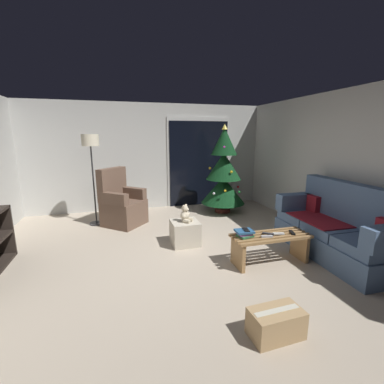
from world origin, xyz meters
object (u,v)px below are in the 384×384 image
(coffee_table, at_px, (270,244))
(ottoman, at_px, (185,233))
(remote_black, at_px, (292,233))
(christmas_tree, at_px, (223,174))
(book_stack, at_px, (244,233))
(teddy_bear_cream, at_px, (185,214))
(cell_phone, at_px, (246,230))
(remote_white, at_px, (278,234))
(couch, at_px, (337,230))
(cardboard_box_taped_mid_floor, at_px, (276,323))
(armchair, at_px, (122,205))
(remote_silver, at_px, (267,236))
(floor_lamp, at_px, (91,149))
(remote_graphite, at_px, (268,234))

(coffee_table, relative_size, ottoman, 2.50)
(remote_black, distance_m, christmas_tree, 2.60)
(book_stack, bearing_deg, teddy_bear_cream, 123.20)
(book_stack, xyz_separation_m, christmas_tree, (0.72, 2.48, 0.42))
(remote_black, height_order, cell_phone, cell_phone)
(remote_white, bearing_deg, couch, 102.36)
(couch, height_order, cardboard_box_taped_mid_floor, couch)
(armchair, bearing_deg, ottoman, -53.65)
(couch, height_order, remote_silver, couch)
(book_stack, bearing_deg, coffee_table, -6.63)
(floor_lamp, height_order, cardboard_box_taped_mid_floor, floor_lamp)
(remote_black, distance_m, cardboard_box_taped_mid_floor, 1.62)
(remote_graphite, relative_size, christmas_tree, 0.08)
(coffee_table, bearing_deg, cell_phone, 172.32)
(remote_graphite, xyz_separation_m, christmas_tree, (0.37, 2.51, 0.46))
(book_stack, bearing_deg, remote_silver, -21.36)
(remote_black, distance_m, cell_phone, 0.69)
(remote_white, height_order, christmas_tree, christmas_tree)
(coffee_table, height_order, ottoman, coffee_table)
(remote_white, height_order, cardboard_box_taped_mid_floor, remote_white)
(ottoman, bearing_deg, remote_white, -41.87)
(remote_silver, relative_size, book_stack, 0.65)
(christmas_tree, bearing_deg, remote_silver, -99.54)
(floor_lamp, bearing_deg, remote_silver, -46.62)
(cell_phone, bearing_deg, book_stack, -161.05)
(coffee_table, relative_size, remote_black, 7.05)
(coffee_table, relative_size, book_stack, 4.57)
(armchair, distance_m, floor_lamp, 1.23)
(floor_lamp, height_order, ottoman, floor_lamp)
(coffee_table, height_order, remote_graphite, remote_graphite)
(coffee_table, height_order, floor_lamp, floor_lamp)
(book_stack, distance_m, armchair, 2.72)
(cell_phone, bearing_deg, armchair, 135.45)
(coffee_table, xyz_separation_m, remote_silver, (-0.10, -0.07, 0.15))
(remote_white, xyz_separation_m, armchair, (-2.06, 2.29, -0.03))
(remote_silver, bearing_deg, remote_graphite, -26.70)
(cell_phone, bearing_deg, remote_graphite, 5.05)
(remote_white, height_order, armchair, armchair)
(remote_black, xyz_separation_m, floor_lamp, (-2.77, 2.46, 1.08))
(christmas_tree, xyz_separation_m, teddy_bear_cream, (-1.31, -1.58, -0.38))
(remote_graphite, xyz_separation_m, floor_lamp, (-2.43, 2.41, 1.08))
(coffee_table, xyz_separation_m, remote_graphite, (-0.03, 0.02, 0.15))
(couch, relative_size, christmas_tree, 0.98)
(cell_phone, bearing_deg, christmas_tree, 84.25)
(floor_lamp, relative_size, cardboard_box_taped_mid_floor, 3.68)
(couch, bearing_deg, floor_lamp, 145.03)
(coffee_table, relative_size, remote_white, 7.05)
(teddy_bear_cream, bearing_deg, remote_black, -37.29)
(remote_graphite, height_order, christmas_tree, christmas_tree)
(book_stack, bearing_deg, remote_black, -6.34)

